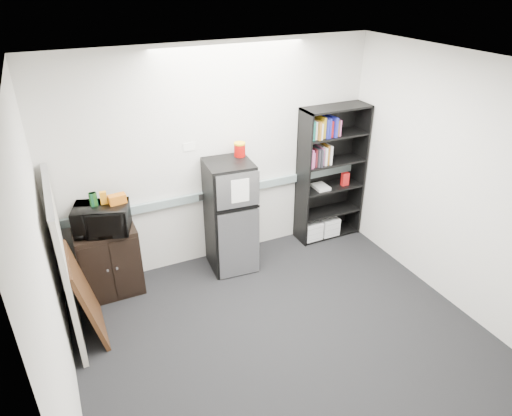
# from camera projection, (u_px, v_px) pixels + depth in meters

# --- Properties ---
(floor) EXTENTS (4.00, 4.00, 0.00)m
(floor) POSITION_uv_depth(u_px,v_px,m) (283.00, 336.00, 4.73)
(floor) COLOR black
(floor) RESTS_ON ground
(wall_back) EXTENTS (4.00, 0.02, 2.70)m
(wall_back) POSITION_uv_depth(u_px,v_px,m) (218.00, 158.00, 5.50)
(wall_back) COLOR silver
(wall_back) RESTS_ON floor
(wall_right) EXTENTS (0.02, 3.50, 2.70)m
(wall_right) POSITION_uv_depth(u_px,v_px,m) (453.00, 184.00, 4.84)
(wall_right) COLOR silver
(wall_right) RESTS_ON floor
(wall_left) EXTENTS (0.02, 3.50, 2.70)m
(wall_left) POSITION_uv_depth(u_px,v_px,m) (48.00, 281.00, 3.35)
(wall_left) COLOR silver
(wall_left) RESTS_ON floor
(ceiling) EXTENTS (4.00, 3.50, 0.02)m
(ceiling) POSITION_uv_depth(u_px,v_px,m) (293.00, 69.00, 3.46)
(ceiling) COLOR white
(ceiling) RESTS_ON wall_back
(electrical_raceway) EXTENTS (3.92, 0.05, 0.10)m
(electrical_raceway) POSITION_uv_depth(u_px,v_px,m) (220.00, 193.00, 5.68)
(electrical_raceway) COLOR gray
(electrical_raceway) RESTS_ON wall_back
(wall_note) EXTENTS (0.14, 0.00, 0.10)m
(wall_note) POSITION_uv_depth(u_px,v_px,m) (189.00, 147.00, 5.27)
(wall_note) COLOR white
(wall_note) RESTS_ON wall_back
(bookshelf) EXTENTS (0.90, 0.34, 1.85)m
(bookshelf) POSITION_uv_depth(u_px,v_px,m) (330.00, 171.00, 6.09)
(bookshelf) COLOR black
(bookshelf) RESTS_ON floor
(cubicle_partition) EXTENTS (0.06, 1.30, 1.62)m
(cubicle_partition) POSITION_uv_depth(u_px,v_px,m) (64.00, 262.00, 4.50)
(cubicle_partition) COLOR #A29B90
(cubicle_partition) RESTS_ON floor
(cabinet) EXTENTS (0.66, 0.44, 0.83)m
(cabinet) POSITION_uv_depth(u_px,v_px,m) (110.00, 262.00, 5.19)
(cabinet) COLOR black
(cabinet) RESTS_ON floor
(microwave) EXTENTS (0.65, 0.53, 0.31)m
(microwave) POSITION_uv_depth(u_px,v_px,m) (102.00, 219.00, 4.91)
(microwave) COLOR black
(microwave) RESTS_ON cabinet
(snack_box_a) EXTENTS (0.08, 0.06, 0.15)m
(snack_box_a) POSITION_uv_depth(u_px,v_px,m) (93.00, 199.00, 4.81)
(snack_box_a) COLOR #1E5217
(snack_box_a) RESTS_ON microwave
(snack_box_b) EXTENTS (0.08, 0.07, 0.15)m
(snack_box_b) POSITION_uv_depth(u_px,v_px,m) (93.00, 199.00, 4.81)
(snack_box_b) COLOR #0C381E
(snack_box_b) RESTS_ON microwave
(snack_box_c) EXTENTS (0.07, 0.06, 0.14)m
(snack_box_c) POSITION_uv_depth(u_px,v_px,m) (103.00, 198.00, 4.85)
(snack_box_c) COLOR orange
(snack_box_c) RESTS_ON microwave
(snack_bag) EXTENTS (0.19, 0.12, 0.10)m
(snack_bag) POSITION_uv_depth(u_px,v_px,m) (117.00, 199.00, 4.87)
(snack_bag) COLOR #C16213
(snack_bag) RESTS_ON microwave
(refrigerator) EXTENTS (0.57, 0.60, 1.41)m
(refrigerator) POSITION_uv_depth(u_px,v_px,m) (230.00, 217.00, 5.54)
(refrigerator) COLOR black
(refrigerator) RESTS_ON floor
(coffee_can) EXTENTS (0.14, 0.14, 0.19)m
(coffee_can) POSITION_uv_depth(u_px,v_px,m) (240.00, 149.00, 5.34)
(coffee_can) COLOR #9E0A07
(coffee_can) RESTS_ON refrigerator
(framed_poster) EXTENTS (0.24, 0.74, 0.94)m
(framed_poster) POSITION_uv_depth(u_px,v_px,m) (86.00, 294.00, 4.58)
(framed_poster) COLOR black
(framed_poster) RESTS_ON floor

